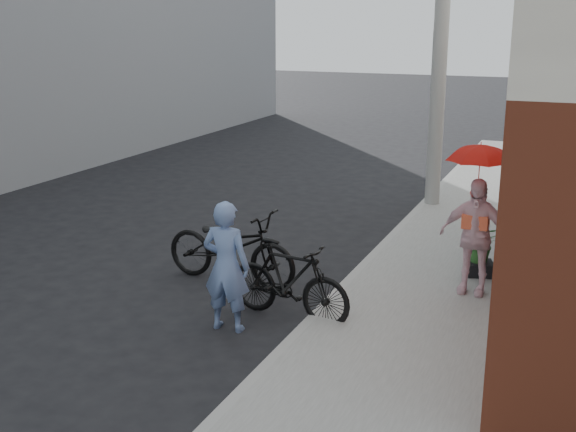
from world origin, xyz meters
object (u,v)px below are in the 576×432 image
Objects in this scene: bike_left at (231,246)px; utility_pole at (442,23)px; kimono_woman at (474,236)px; bike_right at (289,281)px; officer at (226,266)px; planter at (480,268)px.

utility_pole is at bearing -14.43° from bike_left.
kimono_woman is at bearing -74.75° from bike_left.
bike_right is at bearing -139.54° from kimono_woman.
officer reaches higher than planter.
planter is (3.21, 1.35, -0.32)m from bike_left.
bike_left is 1.50m from bike_right.
bike_right reaches higher than planter.
kimono_woman is at bearing -144.76° from officer.
bike_right is 1.09× the size of kimono_woman.
utility_pole is 5.22m from planter.
officer is 4.48× the size of planter.
bike_right is 2.49m from kimono_woman.
planter is at bearing -34.23° from bike_right.
bike_left is at bearing -157.23° from planter.
bike_right is (0.56, 0.56, -0.29)m from officer.
bike_right is at bearing -138.56° from officer.
bike_left is at bearing -165.45° from kimono_woman.
bike_right is (-0.50, -5.98, -3.00)m from utility_pole.
utility_pole is 6.71m from bike_right.
officer is 3.24m from kimono_woman.
bike_left is at bearing -108.71° from utility_pole.
utility_pole is 3.46× the size of bike_left.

